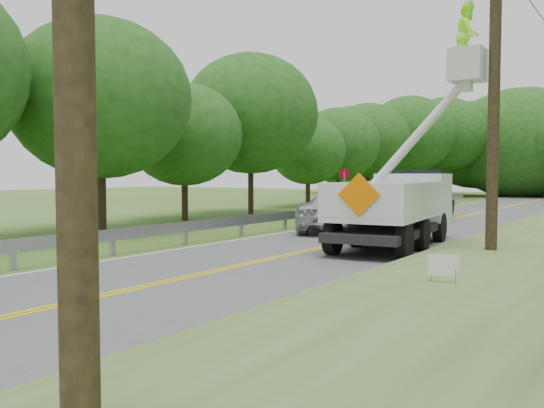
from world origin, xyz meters
The scene contains 10 objects.
ground centered at (0.00, 0.00, 0.00)m, with size 140.00×140.00×0.00m, color #3C5D19.
road centered at (0.00, 14.00, 0.01)m, with size 7.20×96.00×0.03m.
guardrail centered at (-4.02, 14.91, 0.55)m, with size 0.18×48.00×0.77m.
utility_poles centered at (5.00, 17.02, 5.27)m, with size 1.60×43.30×10.00m.
treeline_left centered at (-10.36, 28.63, 5.50)m, with size 9.86×57.55×10.05m.
bucket_truck centered at (1.85, 11.09, 1.55)m, with size 4.51×7.22×6.84m.
suv_silver centered at (-2.04, 13.78, 0.81)m, with size 2.62×5.68×1.58m, color silver.
suv_darkgrey centered at (-1.34, 22.48, 0.87)m, with size 2.38×5.86×1.70m, color #34363B.
stop_sign_permanent centered at (-4.83, 19.89, 1.74)m, with size 0.54×0.20×2.61m.
yard_sign centered at (5.36, 3.73, 0.59)m, with size 0.54×0.21×0.82m.
Camera 1 is at (8.55, -6.67, 2.30)m, focal length 37.46 mm.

